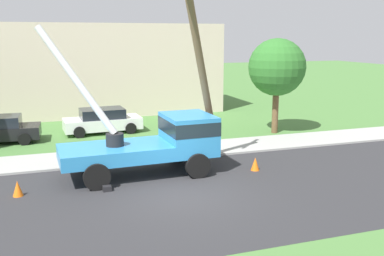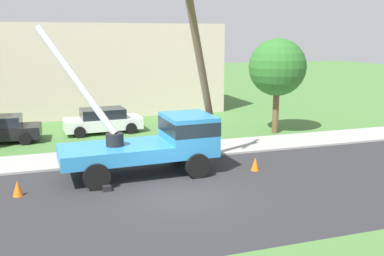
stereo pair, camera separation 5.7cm
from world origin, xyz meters
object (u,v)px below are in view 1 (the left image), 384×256
object	(u,v)px
leaning_utility_pole	(201,66)
roadside_tree_far	(277,68)
parked_sedan_white	(103,121)
traffic_cone_ahead	(255,164)
utility_truck	(158,139)
traffic_cone_behind	(18,189)

from	to	relation	value
leaning_utility_pole	roadside_tree_far	bearing A→B (deg)	36.85
parked_sedan_white	roadside_tree_far	distance (m)	10.50
leaning_utility_pole	traffic_cone_ahead	distance (m)	4.70
utility_truck	leaning_utility_pole	bearing A→B (deg)	14.79
traffic_cone_behind	roadside_tree_far	world-z (taller)	roadside_tree_far
leaning_utility_pole	parked_sedan_white	xyz separation A→B (m)	(-3.25, 7.92, -3.58)
traffic_cone_ahead	traffic_cone_behind	distance (m)	9.30
traffic_cone_ahead	roadside_tree_far	distance (m)	8.40
traffic_cone_behind	parked_sedan_white	bearing A→B (deg)	66.33
traffic_cone_behind	roadside_tree_far	distance (m)	15.48
utility_truck	leaning_utility_pole	xyz separation A→B (m)	(2.03, 0.54, 2.89)
parked_sedan_white	traffic_cone_ahead	bearing A→B (deg)	-61.58
leaning_utility_pole	traffic_cone_ahead	size ratio (longest dim) A/B	15.02
utility_truck	parked_sedan_white	distance (m)	8.57
traffic_cone_behind	roadside_tree_far	xyz separation A→B (m)	(13.69, 6.32, 3.51)
utility_truck	parked_sedan_white	size ratio (longest dim) A/B	1.53
traffic_cone_ahead	traffic_cone_behind	xyz separation A→B (m)	(-9.30, -0.07, 0.00)
utility_truck	traffic_cone_ahead	xyz separation A→B (m)	(3.91, -1.02, -1.13)
traffic_cone_ahead	roadside_tree_far	world-z (taller)	roadside_tree_far
leaning_utility_pole	parked_sedan_white	world-z (taller)	leaning_utility_pole
leaning_utility_pole	roadside_tree_far	world-z (taller)	leaning_utility_pole
traffic_cone_behind	roadside_tree_far	size ratio (longest dim) A/B	0.10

